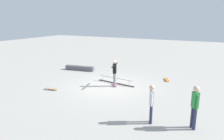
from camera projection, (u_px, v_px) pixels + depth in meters
The scene contains 9 objects.
ground_plane at pixel (109, 86), 12.92m from camera, with size 60.00×60.00×0.00m, color #ADA89E.
grind_rail at pixel (116, 81), 13.44m from camera, with size 2.71×0.57×0.38m.
skate_ledge at pixel (80, 68), 16.82m from camera, with size 2.42×0.36×0.36m, color #595960.
skater_main at pixel (115, 71), 12.67m from camera, with size 0.39×1.31×1.65m.
skateboard_main at pixel (115, 84), 13.06m from camera, with size 0.57×0.80×0.09m.
bystander_white_shirt at pixel (152, 102), 8.18m from camera, with size 0.24×0.36×1.60m.
bystander_green_shirt at pixel (195, 105), 7.73m from camera, with size 0.29×0.36×1.71m.
loose_skateboard_orange at pixel (167, 79), 14.09m from camera, with size 0.49×0.82×0.09m.
loose_skateboard_natural at pixel (51, 89), 12.21m from camera, with size 0.82×0.39×0.09m.
Camera 1 is at (-5.82, 10.83, 4.10)m, focal length 33.37 mm.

